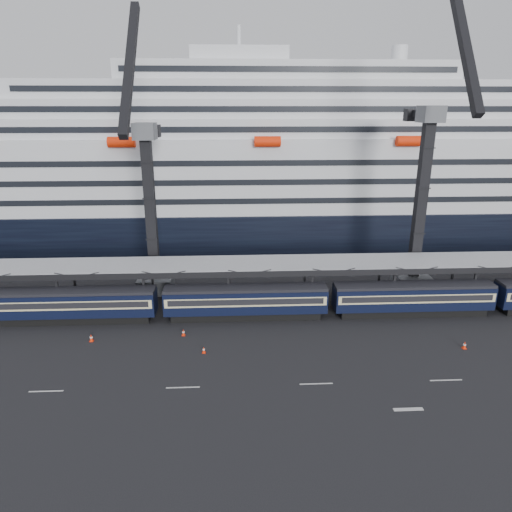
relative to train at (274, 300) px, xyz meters
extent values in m
plane|color=black|center=(4.65, -10.00, -2.20)|extent=(260.00, 260.00, 0.00)
cube|color=beige|center=(-21.35, -14.00, -2.19)|extent=(3.00, 0.15, 0.02)
cube|color=beige|center=(-9.35, -14.00, -2.19)|extent=(3.00, 0.15, 0.02)
cube|color=beige|center=(2.65, -14.00, -2.19)|extent=(3.00, 0.15, 0.02)
cube|color=beige|center=(14.65, -14.00, -2.19)|extent=(3.00, 0.15, 0.02)
cube|color=beige|center=(9.65, -18.00, -2.19)|extent=(2.50, 0.40, 0.02)
cube|color=black|center=(-23.35, 0.00, -1.75)|extent=(17.48, 2.40, 0.90)
cube|color=black|center=(-23.35, 0.00, 0.05)|extent=(19.00, 2.80, 2.70)
cube|color=beige|center=(-23.35, 0.00, 0.35)|extent=(18.62, 2.92, 1.05)
cube|color=black|center=(-23.35, 0.00, 0.40)|extent=(17.86, 2.98, 0.70)
cube|color=black|center=(-23.35, 0.00, 1.55)|extent=(19.00, 2.50, 0.35)
cube|color=black|center=(-3.35, 0.00, -1.75)|extent=(17.48, 2.40, 0.90)
cube|color=black|center=(-3.35, 0.00, 0.05)|extent=(19.00, 2.80, 2.70)
cube|color=beige|center=(-3.35, 0.00, 0.35)|extent=(18.62, 2.92, 1.05)
cube|color=black|center=(-3.35, 0.00, 0.40)|extent=(17.86, 2.98, 0.70)
cube|color=black|center=(-3.35, 0.00, 1.55)|extent=(19.00, 2.50, 0.35)
cube|color=black|center=(16.65, 0.00, -1.75)|extent=(17.48, 2.40, 0.90)
cube|color=black|center=(16.65, 0.00, 0.05)|extent=(19.00, 2.80, 2.70)
cube|color=beige|center=(16.65, 0.00, 0.35)|extent=(18.62, 2.92, 1.05)
cube|color=black|center=(16.65, 0.00, 0.40)|extent=(17.86, 2.98, 0.70)
cube|color=black|center=(16.65, 0.00, 1.55)|extent=(19.00, 2.50, 0.35)
cube|color=#919399|center=(4.65, 4.00, 3.20)|extent=(130.00, 6.00, 0.25)
cube|color=black|center=(4.65, 1.00, 2.90)|extent=(130.00, 0.25, 0.70)
cube|color=black|center=(4.65, 7.00, 2.90)|extent=(130.00, 0.25, 0.70)
cube|color=black|center=(-25.35, 1.20, 0.50)|extent=(0.25, 0.25, 5.40)
cube|color=black|center=(-25.35, 6.80, 0.50)|extent=(0.25, 0.25, 5.40)
cube|color=black|center=(-15.35, 1.20, 0.50)|extent=(0.25, 0.25, 5.40)
cube|color=black|center=(-15.35, 6.80, 0.50)|extent=(0.25, 0.25, 5.40)
cube|color=black|center=(-5.35, 1.20, 0.50)|extent=(0.25, 0.25, 5.40)
cube|color=black|center=(-5.35, 6.80, 0.50)|extent=(0.25, 0.25, 5.40)
cube|color=black|center=(4.65, 1.20, 0.50)|extent=(0.25, 0.25, 5.40)
cube|color=black|center=(4.65, 6.80, 0.50)|extent=(0.25, 0.25, 5.40)
cube|color=black|center=(14.65, 1.20, 0.50)|extent=(0.25, 0.25, 5.40)
cube|color=black|center=(14.65, 6.80, 0.50)|extent=(0.25, 0.25, 5.40)
cube|color=black|center=(24.65, 1.20, 0.50)|extent=(0.25, 0.25, 5.40)
cube|color=black|center=(24.65, 6.80, 0.50)|extent=(0.25, 0.25, 5.40)
cube|color=black|center=(4.65, 36.00, 1.30)|extent=(200.00, 28.00, 7.00)
cube|color=silver|center=(4.65, 36.00, 10.80)|extent=(190.00, 26.88, 12.00)
cube|color=silver|center=(4.65, 36.00, 18.30)|extent=(160.00, 24.64, 3.00)
cube|color=black|center=(4.65, 23.63, 18.30)|extent=(153.60, 0.12, 0.90)
cube|color=silver|center=(4.65, 36.00, 21.30)|extent=(124.00, 21.84, 3.00)
cube|color=black|center=(4.65, 25.03, 21.30)|extent=(119.04, 0.12, 0.90)
cube|color=silver|center=(4.65, 36.00, 24.30)|extent=(90.00, 19.04, 3.00)
cube|color=black|center=(4.65, 26.43, 24.30)|extent=(86.40, 0.12, 0.90)
cube|color=silver|center=(4.65, 36.00, 27.30)|extent=(56.00, 16.24, 3.00)
cube|color=black|center=(4.65, 27.83, 27.30)|extent=(53.76, 0.12, 0.90)
cube|color=silver|center=(-3.35, 36.00, 29.80)|extent=(16.00, 12.00, 2.50)
cylinder|color=silver|center=(24.65, 36.00, 30.30)|extent=(2.80, 2.80, 3.00)
cylinder|color=#FF2B08|center=(-21.35, 21.96, 16.60)|extent=(4.00, 1.60, 1.60)
cylinder|color=#FF2B08|center=(0.65, 21.96, 16.60)|extent=(4.00, 1.60, 1.60)
cylinder|color=#FF2B08|center=(22.65, 21.96, 16.60)|extent=(4.00, 1.60, 1.60)
cube|color=#52565B|center=(-15.35, 9.00, -1.20)|extent=(4.50, 4.50, 2.00)
cube|color=black|center=(-15.35, 9.00, 8.80)|extent=(1.30, 1.30, 18.00)
cube|color=#52565B|center=(-15.35, 9.00, 18.80)|extent=(2.60, 3.20, 2.00)
cube|color=black|center=(-15.35, 3.21, 25.69)|extent=(0.90, 12.26, 14.37)
cube|color=black|center=(-15.35, 11.52, 18.80)|extent=(0.90, 5.04, 0.90)
cube|color=black|center=(-15.35, 14.04, 18.60)|extent=(2.20, 1.60, 1.60)
cube|color=#52565B|center=(19.65, 8.00, -1.20)|extent=(4.50, 4.50, 2.00)
cube|color=black|center=(19.65, 8.00, 9.80)|extent=(1.30, 1.30, 20.00)
cube|color=#52565B|center=(19.65, 8.00, 20.80)|extent=(2.60, 3.20, 2.00)
cube|color=black|center=(19.65, 2.26, 28.99)|extent=(0.90, 12.21, 16.90)
cube|color=black|center=(19.65, 10.80, 20.80)|extent=(0.90, 5.60, 0.90)
cube|color=black|center=(19.65, 13.60, 20.60)|extent=(2.20, 1.60, 1.60)
cube|color=#FF2B08|center=(-20.00, -5.01, -2.18)|extent=(0.43, 0.43, 0.05)
cone|color=#FF2B08|center=(-20.00, -5.01, -1.75)|extent=(0.36, 0.36, 0.82)
cylinder|color=white|center=(-20.00, -5.01, -1.75)|extent=(0.31, 0.31, 0.14)
cube|color=#FF2B08|center=(-10.31, -4.19, -2.18)|extent=(0.39, 0.39, 0.04)
cone|color=#FF2B08|center=(-10.31, -4.19, -1.79)|extent=(0.33, 0.33, 0.73)
cylinder|color=white|center=(-10.31, -4.19, -1.79)|extent=(0.27, 0.27, 0.12)
cube|color=#FF2B08|center=(-7.85, -8.02, -2.18)|extent=(0.36, 0.36, 0.04)
cone|color=#FF2B08|center=(-7.85, -8.02, -1.83)|extent=(0.30, 0.30, 0.67)
cylinder|color=white|center=(-7.85, -8.02, -1.83)|extent=(0.25, 0.25, 0.11)
cube|color=#FF2B08|center=(19.09, -8.42, -2.18)|extent=(0.41, 0.41, 0.04)
cone|color=#FF2B08|center=(19.09, -8.42, -1.77)|extent=(0.35, 0.35, 0.78)
cylinder|color=white|center=(19.09, -8.42, -1.77)|extent=(0.29, 0.29, 0.13)
camera|label=1|loc=(-4.49, -49.27, 21.66)|focal=32.00mm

